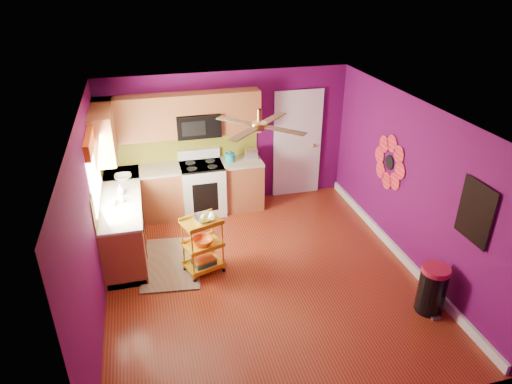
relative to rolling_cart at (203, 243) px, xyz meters
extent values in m
plane|color=maroon|center=(0.81, -0.33, -0.50)|extent=(5.00, 5.00, 0.00)
cube|color=#5A0A50|center=(0.81, 2.17, 0.75)|extent=(4.50, 0.04, 2.50)
cube|color=#5A0A50|center=(0.81, -2.83, 0.75)|extent=(4.50, 0.04, 2.50)
cube|color=#5A0A50|center=(-1.44, -0.33, 0.75)|extent=(0.04, 5.00, 2.50)
cube|color=#5A0A50|center=(3.06, -0.33, 0.75)|extent=(0.04, 5.00, 2.50)
cube|color=silver|center=(0.81, -0.33, 2.00)|extent=(4.50, 5.00, 0.04)
cube|color=white|center=(3.03, -0.33, -0.43)|extent=(0.05, 4.90, 0.14)
cube|color=brown|center=(-1.14, 1.02, -0.05)|extent=(0.60, 2.30, 0.90)
cube|color=brown|center=(-0.04, 1.87, -0.05)|extent=(2.80, 0.60, 0.90)
cube|color=beige|center=(-1.14, 1.02, 0.42)|extent=(0.63, 2.30, 0.04)
cube|color=beige|center=(-0.04, 1.87, 0.42)|extent=(2.80, 0.63, 0.04)
cube|color=black|center=(-1.14, 1.02, -0.45)|extent=(0.54, 2.30, 0.10)
cube|color=black|center=(-0.04, 1.87, -0.45)|extent=(2.80, 0.54, 0.10)
cube|color=white|center=(0.26, 1.84, -0.04)|extent=(0.76, 0.66, 0.92)
cube|color=black|center=(0.26, 1.84, 0.42)|extent=(0.76, 0.62, 0.03)
cube|color=white|center=(0.26, 2.12, 0.54)|extent=(0.76, 0.06, 0.18)
cube|color=black|center=(0.26, 1.51, -0.05)|extent=(0.45, 0.02, 0.55)
cube|color=brown|center=(-0.78, 2.00, 1.32)|extent=(1.32, 0.33, 0.75)
cube|color=brown|center=(1.00, 2.00, 1.32)|extent=(0.72, 0.33, 0.75)
cube|color=brown|center=(0.26, 2.00, 1.53)|extent=(0.76, 0.33, 0.34)
cube|color=brown|center=(-1.27, 1.52, 1.32)|extent=(0.33, 1.30, 0.75)
cube|color=black|center=(0.26, 1.97, 1.15)|extent=(0.76, 0.38, 0.40)
cube|color=olive|center=(-0.04, 2.16, 0.69)|extent=(2.80, 0.01, 0.51)
cube|color=olive|center=(-1.43, 1.02, 0.69)|extent=(0.01, 2.30, 0.51)
cube|color=white|center=(-1.42, 0.72, 1.05)|extent=(0.03, 1.20, 1.00)
cube|color=#D55312|center=(-1.39, 0.72, 1.52)|extent=(0.08, 1.35, 0.22)
cube|color=white|center=(2.16, 2.14, 0.52)|extent=(0.85, 0.04, 2.05)
cube|color=white|center=(2.16, 2.12, 0.52)|extent=(0.95, 0.02, 2.15)
sphere|color=#BF8C3F|center=(2.48, 2.09, 0.50)|extent=(0.07, 0.07, 0.07)
cylinder|color=black|center=(3.04, 0.27, 0.85)|extent=(0.01, 0.24, 0.24)
cube|color=teal|center=(3.04, -1.73, 1.05)|extent=(0.03, 0.52, 0.72)
cube|color=black|center=(3.03, -1.73, 1.05)|extent=(0.01, 0.56, 0.76)
cylinder|color=#BF8C3F|center=(0.81, -0.13, 1.92)|extent=(0.06, 0.06, 0.16)
cylinder|color=#BF8C3F|center=(0.81, -0.13, 1.78)|extent=(0.20, 0.20, 0.08)
cube|color=#4C2D19|center=(1.08, 0.13, 1.78)|extent=(0.47, 0.47, 0.01)
cube|color=#4C2D19|center=(0.54, 0.13, 1.78)|extent=(0.47, 0.47, 0.01)
cube|color=#4C2D19|center=(0.54, -0.40, 1.78)|extent=(0.47, 0.47, 0.01)
cube|color=#4C2D19|center=(1.08, -0.40, 1.78)|extent=(0.47, 0.47, 0.01)
cube|color=#331D11|center=(-0.47, 0.31, -0.49)|extent=(1.02, 1.49, 0.02)
cylinder|color=gold|center=(-0.18, -0.24, -0.05)|extent=(0.02, 0.02, 0.84)
cylinder|color=gold|center=(0.27, -0.09, -0.05)|extent=(0.02, 0.02, 0.84)
cylinder|color=gold|center=(-0.29, 0.08, -0.05)|extent=(0.02, 0.02, 0.84)
cylinder|color=gold|center=(0.17, 0.23, -0.05)|extent=(0.02, 0.02, 0.84)
sphere|color=black|center=(-0.18, -0.24, -0.47)|extent=(0.06, 0.06, 0.06)
sphere|color=black|center=(0.27, -0.09, -0.47)|extent=(0.06, 0.06, 0.06)
sphere|color=black|center=(-0.29, 0.08, -0.47)|extent=(0.06, 0.06, 0.06)
sphere|color=black|center=(0.17, 0.23, -0.47)|extent=(0.06, 0.06, 0.06)
cube|color=gold|center=(-0.01, 0.00, 0.35)|extent=(0.64, 0.54, 0.03)
cube|color=gold|center=(-0.01, 0.00, -0.03)|extent=(0.64, 0.54, 0.03)
cube|color=gold|center=(-0.01, 0.00, -0.39)|extent=(0.64, 0.54, 0.03)
imported|color=beige|center=(0.04, 0.01, 0.41)|extent=(0.38, 0.38, 0.07)
sphere|color=yellow|center=(0.04, 0.01, 0.43)|extent=(0.10, 0.10, 0.10)
imported|color=#D55312|center=(-0.01, 0.00, 0.03)|extent=(0.39, 0.39, 0.10)
cube|color=navy|center=(-0.01, 0.00, -0.35)|extent=(0.37, 0.32, 0.04)
cube|color=#267233|center=(-0.01, 0.00, -0.31)|extent=(0.37, 0.32, 0.03)
cube|color=#D55312|center=(-0.01, 0.00, -0.28)|extent=(0.37, 0.32, 0.03)
cylinder|color=black|center=(2.78, -1.60, -0.19)|extent=(0.37, 0.37, 0.62)
cylinder|color=#B4193A|center=(2.78, -1.60, 0.15)|extent=(0.36, 0.36, 0.07)
cube|color=beige|center=(2.78, -1.78, -0.49)|extent=(0.13, 0.07, 0.03)
cylinder|color=teal|center=(0.79, 1.88, 0.52)|extent=(0.18, 0.18, 0.16)
sphere|color=teal|center=(0.79, 1.88, 0.62)|extent=(0.06, 0.06, 0.06)
cube|color=beige|center=(1.19, 1.91, 0.53)|extent=(0.22, 0.15, 0.18)
imported|color=#EA3F72|center=(-1.12, 0.75, 0.53)|extent=(0.09, 0.09, 0.19)
imported|color=white|center=(-1.11, 1.03, 0.52)|extent=(0.13, 0.13, 0.16)
imported|color=white|center=(-1.09, 1.59, 0.47)|extent=(0.28, 0.28, 0.07)
imported|color=white|center=(-1.23, 0.69, 0.48)|extent=(0.12, 0.12, 0.10)
camera|label=1|loc=(-0.64, -5.62, 3.71)|focal=32.00mm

